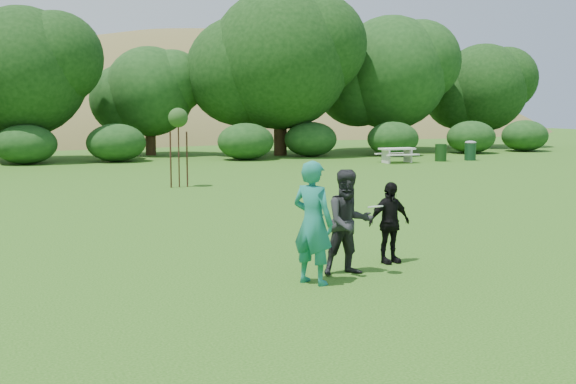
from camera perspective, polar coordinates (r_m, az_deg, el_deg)
name	(u,v)px	position (r m, az deg, el deg)	size (l,w,h in m)	color
ground	(353,272)	(12.99, 5.16, -6.30)	(120.00, 120.00, 0.00)	#19470C
player_teal	(313,223)	(11.92, 1.97, -2.43)	(0.75, 0.49, 2.06)	#1A7667
player_grey	(349,222)	(12.62, 4.81, -2.41)	(0.90, 0.70, 1.85)	#252527
player_black	(389,223)	(13.65, 8.01, -2.41)	(0.90, 0.37, 1.54)	black
trash_can_near	(441,153)	(38.75, 11.98, 3.06)	(0.60, 0.60, 0.90)	#163814
frisbee	(375,207)	(12.53, 6.92, -1.15)	(0.27, 0.27, 0.08)	white
sapling	(178,120)	(26.13, -8.67, 5.65)	(0.70, 0.70, 2.85)	#391F16
picnic_table	(397,153)	(37.28, 8.61, 3.09)	(1.80, 1.48, 0.76)	silver
trash_can_lidded	(470,150)	(39.72, 14.21, 3.22)	(0.60, 0.60, 1.05)	#153A20
hillside	(46,246)	(81.18, -18.60, -4.03)	(150.00, 72.00, 52.00)	olive
tree_row	(162,70)	(40.93, -9.93, 9.50)	(53.92, 10.38, 9.62)	#3A2616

